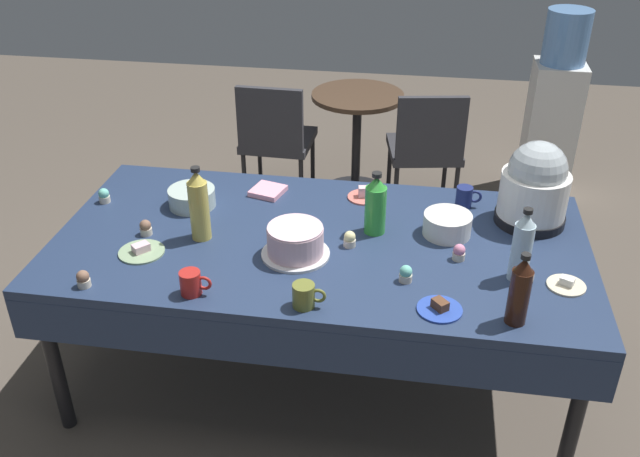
{
  "coord_description": "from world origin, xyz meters",
  "views": [
    {
      "loc": [
        0.39,
        -2.42,
        2.25
      ],
      "look_at": [
        0.0,
        0.0,
        0.8
      ],
      "focal_mm": 38.97,
      "sensor_mm": 36.0,
      "label": 1
    }
  ],
  "objects": [
    {
      "name": "coffee_mug_red",
      "position": [
        -0.4,
        -0.45,
        0.8
      ],
      "size": [
        0.12,
        0.08,
        0.09
      ],
      "color": "#B2231E",
      "rests_on": "potluck_table"
    },
    {
      "name": "coffee_mug_navy",
      "position": [
        0.59,
        0.38,
        0.8
      ],
      "size": [
        0.12,
        0.07,
        0.1
      ],
      "color": "navy",
      "rests_on": "potluck_table"
    },
    {
      "name": "soda_bottle_cola",
      "position": [
        0.75,
        -0.43,
        0.88
      ],
      "size": [
        0.07,
        0.07,
        0.28
      ],
      "color": "#33190F",
      "rests_on": "potluck_table"
    },
    {
      "name": "ground",
      "position": [
        0.0,
        0.0,
        0.0
      ],
      "size": [
        9.0,
        9.0,
        0.0
      ],
      "primitive_type": "plane",
      "color": "brown"
    },
    {
      "name": "cupcake_berry",
      "position": [
        -0.72,
        -0.08,
        0.78
      ],
      "size": [
        0.05,
        0.05,
        0.07
      ],
      "color": "beige",
      "rests_on": "potluck_table"
    },
    {
      "name": "ceramic_snack_bowl",
      "position": [
        0.52,
        0.12,
        0.8
      ],
      "size": [
        0.2,
        0.2,
        0.09
      ],
      "primitive_type": "cylinder",
      "color": "silver",
      "rests_on": "potluck_table"
    },
    {
      "name": "maroon_chair_right",
      "position": [
        0.41,
        1.64,
        0.49
      ],
      "size": [
        0.51,
        0.51,
        0.85
      ],
      "color": "#333338",
      "rests_on": "ground"
    },
    {
      "name": "soda_bottle_lime_soda",
      "position": [
        0.22,
        0.1,
        0.88
      ],
      "size": [
        0.09,
        0.09,
        0.27
      ],
      "color": "green",
      "rests_on": "potluck_table"
    },
    {
      "name": "dessert_plate_coral",
      "position": [
        0.14,
        0.39,
        0.76
      ],
      "size": [
        0.15,
        0.15,
        0.06
      ],
      "color": "#E07266",
      "rests_on": "potluck_table"
    },
    {
      "name": "cupcake_mint",
      "position": [
        0.37,
        -0.25,
        0.78
      ],
      "size": [
        0.05,
        0.05,
        0.07
      ],
      "color": "beige",
      "rests_on": "potluck_table"
    },
    {
      "name": "coffee_mug_olive",
      "position": [
        0.02,
        -0.46,
        0.8
      ],
      "size": [
        0.12,
        0.08,
        0.09
      ],
      "color": "olive",
      "rests_on": "potluck_table"
    },
    {
      "name": "cupcake_vanilla",
      "position": [
        0.13,
        -0.03,
        0.78
      ],
      "size": [
        0.05,
        0.05,
        0.07
      ],
      "color": "beige",
      "rests_on": "potluck_table"
    },
    {
      "name": "cupcake_lemon",
      "position": [
        0.56,
        -0.07,
        0.78
      ],
      "size": [
        0.05,
        0.05,
        0.07
      ],
      "color": "beige",
      "rests_on": "potluck_table"
    },
    {
      "name": "dessert_plate_cobalt",
      "position": [
        0.49,
        -0.41,
        0.76
      ],
      "size": [
        0.16,
        0.16,
        0.04
      ],
      "color": "#2D4CB2",
      "rests_on": "potluck_table"
    },
    {
      "name": "dessert_plate_sage",
      "position": [
        -0.69,
        -0.22,
        0.76
      ],
      "size": [
        0.18,
        0.18,
        0.04
      ],
      "color": "#8CA87F",
      "rests_on": "potluck_table"
    },
    {
      "name": "round_cafe_table",
      "position": [
        -0.05,
        1.86,
        0.5
      ],
      "size": [
        0.6,
        0.6,
        0.72
      ],
      "color": "#473323",
      "rests_on": "ground"
    },
    {
      "name": "slow_cooker",
      "position": [
        0.87,
        0.28,
        0.92
      ],
      "size": [
        0.3,
        0.3,
        0.37
      ],
      "color": "black",
      "rests_on": "potluck_table"
    },
    {
      "name": "maroon_chair_left",
      "position": [
        -0.55,
        1.64,
        0.49
      ],
      "size": [
        0.45,
        0.45,
        0.85
      ],
      "color": "#333338",
      "rests_on": "ground"
    },
    {
      "name": "water_cooler",
      "position": [
        1.23,
        2.13,
        0.59
      ],
      "size": [
        0.32,
        0.32,
        1.24
      ],
      "color": "silver",
      "rests_on": "ground"
    },
    {
      "name": "glass_salad_bowl",
      "position": [
        -0.61,
        0.19,
        0.79
      ],
      "size": [
        0.21,
        0.21,
        0.08
      ],
      "primitive_type": "cylinder",
      "color": "#B2C6BC",
      "rests_on": "potluck_table"
    },
    {
      "name": "soda_bottle_water",
      "position": [
        0.78,
        -0.16,
        0.89
      ],
      "size": [
        0.08,
        0.08,
        0.3
      ],
      "color": "silver",
      "rests_on": "potluck_table"
    },
    {
      "name": "potluck_table",
      "position": [
        0.0,
        0.0,
        0.69
      ],
      "size": [
        2.2,
        1.1,
        0.75
      ],
      "color": "navy",
      "rests_on": "ground"
    },
    {
      "name": "dessert_plate_cream",
      "position": [
        0.96,
        -0.19,
        0.76
      ],
      "size": [
        0.14,
        0.14,
        0.04
      ],
      "color": "beige",
      "rests_on": "potluck_table"
    },
    {
      "name": "frosted_layer_cake",
      "position": [
        -0.08,
        -0.14,
        0.81
      ],
      "size": [
        0.27,
        0.27,
        0.13
      ],
      "color": "silver",
      "rests_on": "potluck_table"
    },
    {
      "name": "soda_bottle_ginger_ale",
      "position": [
        -0.49,
        -0.06,
        0.9
      ],
      "size": [
        0.08,
        0.08,
        0.32
      ],
      "color": "gold",
      "rests_on": "potluck_table"
    },
    {
      "name": "cupcake_cocoa",
      "position": [
        -0.81,
        -0.47,
        0.78
      ],
      "size": [
        0.05,
        0.05,
        0.07
      ],
      "color": "beige",
      "rests_on": "potluck_table"
    },
    {
      "name": "cupcake_rose",
      "position": [
        -1.02,
        0.16,
        0.78
      ],
      "size": [
        0.05,
        0.05,
        0.07
      ],
      "color": "beige",
      "rests_on": "potluck_table"
    },
    {
      "name": "paper_napkin_stack",
      "position": [
        -0.3,
        0.36,
        0.76
      ],
      "size": [
        0.17,
        0.17,
        0.02
      ],
      "primitive_type": "cube",
      "rotation": [
        0.0,
        0.0,
        -0.27
      ],
      "color": "pink",
      "rests_on": "potluck_table"
    }
  ]
}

